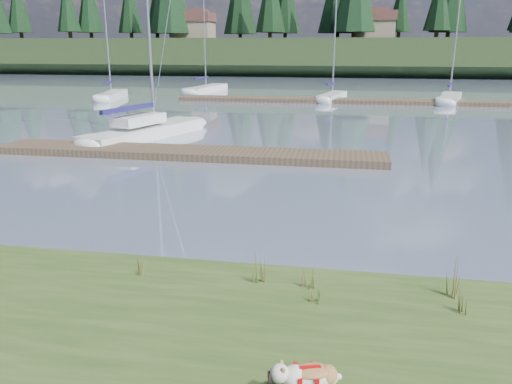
# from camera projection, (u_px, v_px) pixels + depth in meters

# --- Properties ---
(ground) EXTENTS (200.00, 200.00, 0.00)m
(ground) POSITION_uv_depth(u_px,v_px,m) (316.00, 102.00, 39.52)
(ground) COLOR #7E8EA7
(ground) RESTS_ON ground
(ridge) EXTENTS (200.00, 20.00, 5.00)m
(ridge) POSITION_uv_depth(u_px,v_px,m) (333.00, 57.00, 79.41)
(ridge) COLOR black
(ridge) RESTS_ON ground
(bulldog) EXTENTS (0.86, 0.50, 0.51)m
(bulldog) POSITION_uv_depth(u_px,v_px,m) (309.00, 377.00, 5.81)
(bulldog) COLOR silver
(bulldog) RESTS_ON bank
(sailboat_main) EXTENTS (4.29, 8.48, 12.13)m
(sailboat_main) POSITION_uv_depth(u_px,v_px,m) (154.00, 128.00, 24.74)
(sailboat_main) COLOR white
(sailboat_main) RESTS_ON ground
(dock_near) EXTENTS (16.00, 2.00, 0.30)m
(dock_near) POSITION_uv_depth(u_px,v_px,m) (187.00, 153.00, 20.31)
(dock_near) COLOR #4C3D2C
(dock_near) RESTS_ON ground
(dock_far) EXTENTS (26.00, 2.20, 0.30)m
(dock_far) POSITION_uv_depth(u_px,v_px,m) (342.00, 101.00, 39.15)
(dock_far) COLOR #4C3D2C
(dock_far) RESTS_ON ground
(sailboat_bg_0) EXTENTS (2.60, 6.89, 9.94)m
(sailboat_bg_0) POSITION_uv_depth(u_px,v_px,m) (113.00, 94.00, 42.33)
(sailboat_bg_0) COLOR white
(sailboat_bg_0) RESTS_ON ground
(sailboat_bg_1) EXTENTS (2.81, 8.05, 11.80)m
(sailboat_bg_1) POSITION_uv_depth(u_px,v_px,m) (209.00, 88.00, 48.51)
(sailboat_bg_1) COLOR white
(sailboat_bg_1) RESTS_ON ground
(sailboat_bg_2) EXTENTS (2.51, 6.22, 9.39)m
(sailboat_bg_2) POSITION_uv_depth(u_px,v_px,m) (334.00, 96.00, 41.13)
(sailboat_bg_2) COLOR white
(sailboat_bg_2) RESTS_ON ground
(sailboat_bg_3) EXTENTS (3.24, 7.37, 10.74)m
(sailboat_bg_3) POSITION_uv_depth(u_px,v_px,m) (450.00, 97.00, 39.96)
(sailboat_bg_3) COLOR white
(sailboat_bg_3) RESTS_ON ground
(weed_0) EXTENTS (0.17, 0.14, 0.69)m
(weed_0) POSITION_uv_depth(u_px,v_px,m) (260.00, 267.00, 8.73)
(weed_0) COLOR #475B23
(weed_0) RESTS_ON bank
(weed_1) EXTENTS (0.17, 0.14, 0.42)m
(weed_1) POSITION_uv_depth(u_px,v_px,m) (308.00, 278.00, 8.57)
(weed_1) COLOR #475B23
(weed_1) RESTS_ON bank
(weed_2) EXTENTS (0.17, 0.14, 0.75)m
(weed_2) POSITION_uv_depth(u_px,v_px,m) (454.00, 280.00, 8.21)
(weed_2) COLOR #475B23
(weed_2) RESTS_ON bank
(weed_3) EXTENTS (0.17, 0.14, 0.44)m
(weed_3) POSITION_uv_depth(u_px,v_px,m) (139.00, 266.00, 9.04)
(weed_3) COLOR #475B23
(weed_3) RESTS_ON bank
(weed_4) EXTENTS (0.17, 0.14, 0.39)m
(weed_4) POSITION_uv_depth(u_px,v_px,m) (315.00, 293.00, 8.10)
(weed_4) COLOR #475B23
(weed_4) RESTS_ON bank
(weed_5) EXTENTS (0.17, 0.14, 0.50)m
(weed_5) POSITION_uv_depth(u_px,v_px,m) (460.00, 300.00, 7.77)
(weed_5) COLOR #475B23
(weed_5) RESTS_ON bank
(mud_lip) EXTENTS (60.00, 0.50, 0.14)m
(mud_lip) POSITION_uv_depth(u_px,v_px,m) (220.00, 276.00, 9.66)
(mud_lip) COLOR #33281C
(mud_lip) RESTS_ON ground
(conifer_1) EXTENTS (4.40, 4.40, 11.30)m
(conifer_1) POSITION_uv_depth(u_px,v_px,m) (88.00, 1.00, 81.68)
(conifer_1) COLOR #382619
(conifer_1) RESTS_ON ridge
(house_0) EXTENTS (6.30, 5.30, 4.65)m
(house_0) POSITION_uv_depth(u_px,v_px,m) (193.00, 25.00, 78.87)
(house_0) COLOR gray
(house_0) RESTS_ON ridge
(house_1) EXTENTS (6.30, 5.30, 4.65)m
(house_1) POSITION_uv_depth(u_px,v_px,m) (374.00, 24.00, 75.16)
(house_1) COLOR gray
(house_1) RESTS_ON ridge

